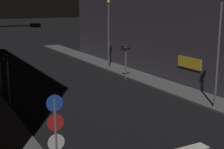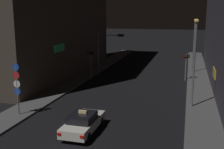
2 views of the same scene
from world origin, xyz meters
name	(u,v)px [view 2 (image 2 of 2)]	position (x,y,z in m)	size (l,w,h in m)	color
sidewalk_left	(88,73)	(-7.26, 24.28, 0.08)	(2.61, 52.56, 0.16)	#4C4C4C
sidewalk_right	(198,80)	(7.26, 24.28, 0.08)	(2.61, 52.56, 0.16)	#4C4C4C
taxi	(83,122)	(-0.79, 5.55, 0.74)	(1.85, 4.46, 1.62)	silver
traffic_light_overhead	(107,46)	(-4.44, 24.19, 4.00)	(3.56, 0.42, 5.60)	slate
traffic_light_left_kerb	(90,59)	(-5.70, 21.07, 2.59)	(0.80, 0.42, 3.60)	slate
traffic_light_right_kerb	(186,62)	(5.70, 23.64, 2.38)	(0.80, 0.42, 3.28)	slate
sign_pole_left	(17,85)	(-6.91, 7.24, 2.58)	(0.58, 0.10, 4.13)	slate
street_lamp_near_block	(195,56)	(6.43, 13.01, 4.56)	(0.38, 0.38, 7.48)	slate
street_lamp_far_block	(194,41)	(6.57, 28.72, 4.42)	(0.37, 0.37, 7.26)	slate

